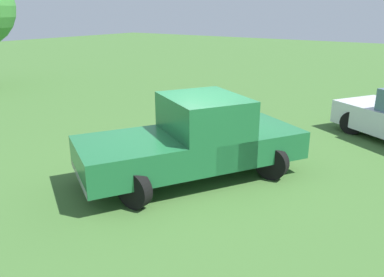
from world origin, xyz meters
name	(u,v)px	position (x,y,z in m)	size (l,w,h in m)	color
ground_plane	(202,172)	(0.00, 0.00, 0.00)	(80.00, 80.00, 0.00)	#3D662D
pickup_truck	(197,137)	(-0.05, 0.28, 0.91)	(3.98, 5.08, 1.78)	black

